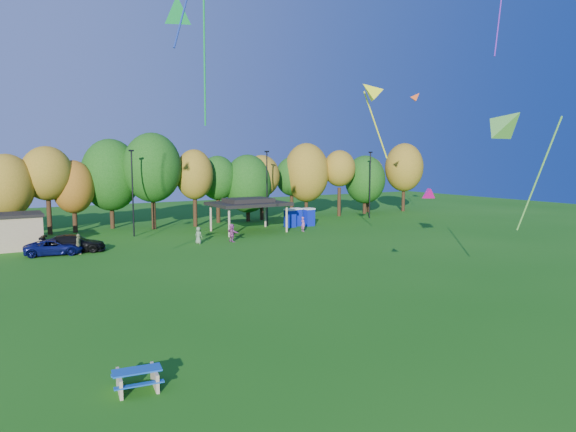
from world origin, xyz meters
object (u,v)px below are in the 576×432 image
car_d (74,243)px  picnic_table (137,378)px  porta_potties (298,217)px  car_c (54,247)px

car_d → picnic_table: bearing=-168.2°
porta_potties → picnic_table: bearing=-129.5°
picnic_table → car_d: (2.28, 30.05, 0.34)m
porta_potties → picnic_table: size_ratio=2.01×
picnic_table → porta_potties: bearing=57.9°
car_d → porta_potties: bearing=-64.3°
picnic_table → car_c: size_ratio=0.39×
picnic_table → car_c: (0.62, 29.44, 0.23)m
porta_potties → car_c: porta_potties is taller
car_c → car_d: 1.77m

